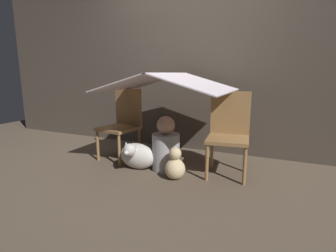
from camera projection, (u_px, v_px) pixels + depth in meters
The scene contains 8 objects.
ground_plane at pixel (165, 169), 3.03m from camera, with size 8.80×8.80×0.00m, color brown.
wall_back at pixel (193, 61), 3.63m from camera, with size 7.00×0.05×2.50m.
chair_left at pixel (123, 121), 3.36m from camera, with size 0.49×0.49×0.90m.
chair_right at pixel (229, 131), 2.82m from camera, with size 0.48×0.48×0.90m.
sheet_canopy at pixel (168, 82), 2.92m from camera, with size 1.39×1.10×0.21m.
person_front at pixel (166, 147), 2.97m from camera, with size 0.31×0.31×0.62m.
dog at pixel (137, 155), 3.02m from camera, with size 0.44×0.39×0.36m.
plush_toy at pixel (175, 166), 2.73m from camera, with size 0.22×0.22×0.34m.
Camera 1 is at (1.21, -2.61, 1.09)m, focal length 28.00 mm.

